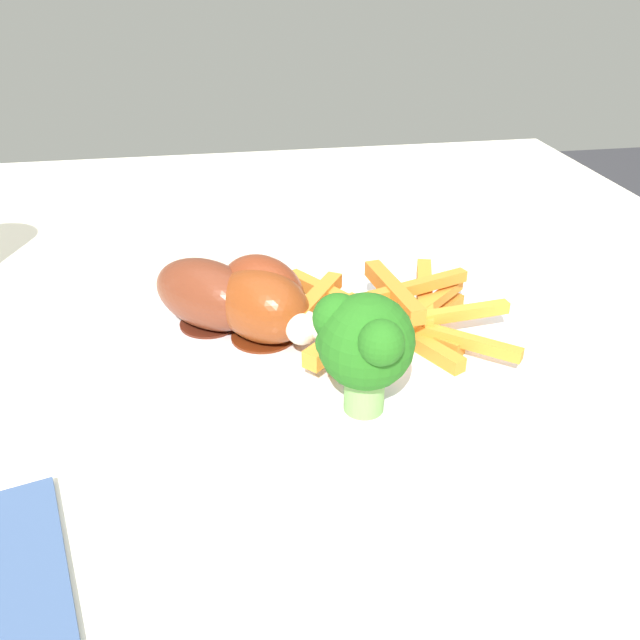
# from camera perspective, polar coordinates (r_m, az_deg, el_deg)

# --- Properties ---
(dining_table) EXTENTS (1.04, 0.86, 0.75)m
(dining_table) POSITION_cam_1_polar(r_m,az_deg,el_deg) (0.48, -4.86, -16.36)
(dining_table) COLOR silver
(dining_table) RESTS_ON ground_plane
(dinner_plate) EXTENTS (0.28, 0.28, 0.01)m
(dinner_plate) POSITION_cam_1_polar(r_m,az_deg,el_deg) (0.42, -0.00, -3.06)
(dinner_plate) COLOR white
(dinner_plate) RESTS_ON dining_table
(broccoli_floret_front) EXTENTS (0.06, 0.05, 0.07)m
(broccoli_floret_front) POSITION_cam_1_polar(r_m,az_deg,el_deg) (0.35, 3.62, -1.85)
(broccoli_floret_front) COLOR #7FB55C
(broccoli_floret_front) RESTS_ON dinner_plate
(carrot_fries_pile) EXTENTS (0.13, 0.14, 0.03)m
(carrot_fries_pile) POSITION_cam_1_polar(r_m,az_deg,el_deg) (0.44, 6.05, 0.62)
(carrot_fries_pile) COLOR orange
(carrot_fries_pile) RESTS_ON dinner_plate
(chicken_drumstick_near) EXTENTS (0.10, 0.10, 0.05)m
(chicken_drumstick_near) POSITION_cam_1_polar(r_m,az_deg,el_deg) (0.42, -4.38, 0.98)
(chicken_drumstick_near) COLOR #5B200C
(chicken_drumstick_near) RESTS_ON dinner_plate
(chicken_drumstick_far) EXTENTS (0.11, 0.11, 0.04)m
(chicken_drumstick_far) POSITION_cam_1_polar(r_m,az_deg,el_deg) (0.44, -9.07, 1.98)
(chicken_drumstick_far) COLOR #4B1B10
(chicken_drumstick_far) RESTS_ON dinner_plate
(chicken_drumstick_extra) EXTENTS (0.11, 0.09, 0.05)m
(chicken_drumstick_extra) POSITION_cam_1_polar(r_m,az_deg,el_deg) (0.43, -4.57, 2.00)
(chicken_drumstick_extra) COLOR #581D0E
(chicken_drumstick_extra) RESTS_ON dinner_plate
(fork) EXTENTS (0.09, 0.18, 0.00)m
(fork) POSITION_cam_1_polar(r_m,az_deg,el_deg) (0.77, 5.22, 11.88)
(fork) COLOR silver
(fork) RESTS_ON dining_table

